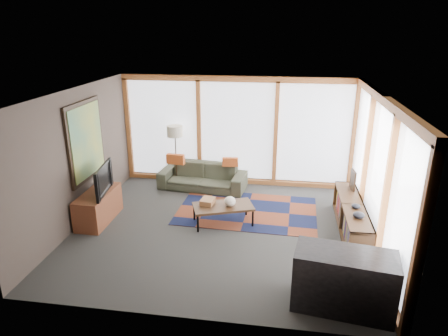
# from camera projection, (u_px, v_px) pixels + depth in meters

# --- Properties ---
(ground) EXTENTS (5.50, 5.50, 0.00)m
(ground) POSITION_uv_depth(u_px,v_px,m) (221.00, 229.00, 7.63)
(ground) COLOR #282826
(ground) RESTS_ON ground
(room_envelope) EXTENTS (5.52, 5.02, 2.62)m
(room_envelope) POSITION_uv_depth(u_px,v_px,m) (251.00, 145.00, 7.56)
(room_envelope) COLOR #473A32
(room_envelope) RESTS_ON ground
(rug) EXTENTS (2.92, 1.94, 0.01)m
(rug) POSITION_uv_depth(u_px,v_px,m) (247.00, 211.00, 8.38)
(rug) COLOR maroon
(rug) RESTS_ON ground
(sofa) EXTENTS (2.11, 1.01, 0.59)m
(sofa) POSITION_uv_depth(u_px,v_px,m) (203.00, 177.00, 9.44)
(sofa) COLOR #313425
(sofa) RESTS_ON ground
(pillow_left) EXTENTS (0.43, 0.17, 0.23)m
(pillow_left) POSITION_uv_depth(u_px,v_px,m) (175.00, 159.00, 9.37)
(pillow_left) COLOR #B04A1D
(pillow_left) RESTS_ON sofa
(pillow_right) EXTENTS (0.38, 0.15, 0.20)m
(pillow_right) POSITION_uv_depth(u_px,v_px,m) (230.00, 162.00, 9.23)
(pillow_right) COLOR #B04A1D
(pillow_right) RESTS_ON sofa
(floor_lamp) EXTENTS (0.37, 0.37, 1.48)m
(floor_lamp) POSITION_uv_depth(u_px,v_px,m) (176.00, 156.00, 9.50)
(floor_lamp) COLOR black
(floor_lamp) RESTS_ON ground
(coffee_table) EXTENTS (1.27, 0.93, 0.38)m
(coffee_table) POSITION_uv_depth(u_px,v_px,m) (223.00, 214.00, 7.79)
(coffee_table) COLOR #381E14
(coffee_table) RESTS_ON ground
(book_stack) EXTENTS (0.28, 0.34, 0.10)m
(book_stack) POSITION_uv_depth(u_px,v_px,m) (208.00, 201.00, 7.79)
(book_stack) COLOR #98643B
(book_stack) RESTS_ON coffee_table
(vase) EXTENTS (0.24, 0.24, 0.19)m
(vase) POSITION_uv_depth(u_px,v_px,m) (230.00, 201.00, 7.67)
(vase) COLOR beige
(vase) RESTS_ON coffee_table
(bookshelf) EXTENTS (0.41, 2.26, 0.56)m
(bookshelf) POSITION_uv_depth(u_px,v_px,m) (351.00, 218.00, 7.46)
(bookshelf) COLOR #381E14
(bookshelf) RESTS_ON ground
(bowl_a) EXTENTS (0.21, 0.21, 0.10)m
(bowl_a) POSITION_uv_depth(u_px,v_px,m) (359.00, 215.00, 6.82)
(bowl_a) COLOR black
(bowl_a) RESTS_ON bookshelf
(bowl_b) EXTENTS (0.17, 0.17, 0.08)m
(bowl_b) POSITION_uv_depth(u_px,v_px,m) (356.00, 206.00, 7.17)
(bowl_b) COLOR black
(bowl_b) RESTS_ON bookshelf
(shelf_picture) EXTENTS (0.07, 0.31, 0.40)m
(shelf_picture) POSITION_uv_depth(u_px,v_px,m) (353.00, 180.00, 7.97)
(shelf_picture) COLOR black
(shelf_picture) RESTS_ON bookshelf
(tv_console) EXTENTS (0.50, 1.20, 0.60)m
(tv_console) POSITION_uv_depth(u_px,v_px,m) (98.00, 207.00, 7.88)
(tv_console) COLOR brown
(tv_console) RESTS_ON ground
(television) EXTENTS (0.27, 1.00, 0.57)m
(television) POSITION_uv_depth(u_px,v_px,m) (99.00, 180.00, 7.65)
(television) COLOR black
(television) RESTS_ON tv_console
(bar_counter) EXTENTS (1.41, 0.81, 0.84)m
(bar_counter) POSITION_uv_depth(u_px,v_px,m) (344.00, 281.00, 5.38)
(bar_counter) COLOR black
(bar_counter) RESTS_ON ground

